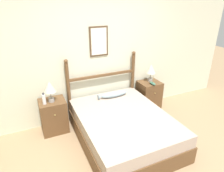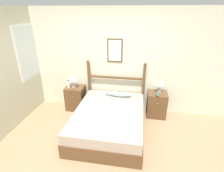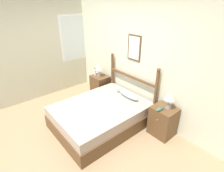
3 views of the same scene
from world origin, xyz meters
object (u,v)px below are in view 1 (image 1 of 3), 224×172
Objects in this scene: table_lamp_left at (50,88)px; table_lamp_right at (151,70)px; model_boat at (153,83)px; bottle at (44,99)px; fish_pillow at (113,94)px; nightstand_right at (149,95)px; bed at (123,127)px; nightstand_left at (54,116)px.

table_lamp_right is at bearing 1.92° from table_lamp_left.
table_lamp_left is 2.10m from model_boat.
fish_pillow is at bearing -1.01° from bottle.
table_lamp_left is 2.14m from table_lamp_right.
table_lamp_right reaches higher than fish_pillow.
fish_pillow is (-0.90, 0.04, -0.10)m from model_boat.
model_boat is 0.32× the size of fish_pillow.
nightstand_right is at bearing 5.32° from fish_pillow.
nightstand_right is at bearing -126.01° from table_lamp_right.
table_lamp_right reaches higher than model_boat.
table_lamp_left is 0.21m from bottle.
model_boat is at bearing -2.79° from fish_pillow.
bottle is at bearing -161.78° from table_lamp_left.
table_lamp_right is 0.62× the size of fish_pillow.
model_boat is (2.08, -0.11, -0.24)m from table_lamp_left.
nightstand_right is 2.90× the size of bottle.
bed is 1.31m from nightstand_right.
nightstand_right is at bearing 36.39° from bed.
bottle is (-2.23, -0.06, 0.41)m from nightstand_right.
nightstand_left is 0.44m from bottle.
nightstand_right is at bearing 79.48° from model_boat.
bottle is (-1.18, 0.71, 0.48)m from bed.
nightstand_right is 3.12× the size of model_boat.
bed is at bearing -35.45° from table_lamp_left.
table_lamp_right is at bearing 71.48° from model_boat.
bottle is 1.08× the size of model_boat.
nightstand_left is 2.10m from nightstand_right.
table_lamp_left is 1.78× the size of bottle.
table_lamp_left reaches higher than nightstand_right.
table_lamp_left is at bearing -104.52° from nightstand_left.
bottle reaches higher than bed.
bottle is at bearing 148.92° from bed.
model_boat is at bearing -108.52° from table_lamp_right.
model_boat is (2.08, -0.13, 0.34)m from nightstand_left.
nightstand_right is 0.96m from fish_pillow.
nightstand_right is 2.18m from table_lamp_left.
fish_pillow is (-0.92, -0.09, 0.24)m from nightstand_right.
bottle is 2.21m from model_boat.
table_lamp_right is at bearing 2.84° from bottle.
nightstand_left is 1.20m from fish_pillow.
table_lamp_right is (0.04, 0.05, 0.58)m from nightstand_right.
fish_pillow is at bearing -171.97° from table_lamp_right.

